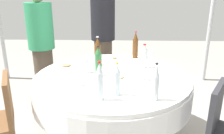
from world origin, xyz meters
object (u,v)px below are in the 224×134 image
Objects in this scene: dining_table at (112,89)px; person_west at (42,47)px; bottle_brown_right at (135,46)px; plate_near at (112,59)px; bottle_clear_far at (117,80)px; wine_glass_mid at (71,74)px; wine_glass_near at (142,70)px; plate_inner at (66,66)px; plate_left at (118,78)px; bottle_green_mid at (98,62)px; bottle_clear_south at (144,57)px; bottle_clear_west at (100,82)px; wine_glass_right at (109,62)px; person_south at (103,40)px; bottle_brown_front at (98,52)px; wine_glass_rear at (85,62)px; bottle_clear_rear at (156,83)px; wine_glass_front at (151,54)px.

person_west is (-0.96, 0.80, 0.24)m from dining_table.
bottle_brown_right is 0.33m from plate_near.
bottle_clear_far is 1.88× the size of wine_glass_mid.
plate_inner is at bearing 156.76° from wine_glass_near.
bottle_green_mid is at bearing 155.76° from plate_left.
plate_near is (-0.29, -0.08, -0.14)m from bottle_brown_right.
bottle_clear_far reaches higher than plate_left.
bottle_green_mid reaches higher than plate_near.
plate_inner is (-0.15, 0.50, -0.10)m from wine_glass_mid.
bottle_clear_south is 1.77× the size of wine_glass_mid.
person_west is at bearing 123.59° from bottle_clear_west.
bottle_brown_right is at bearing 66.80° from dining_table.
plate_near is (-0.02, 0.54, 0.16)m from dining_table.
person_south is at bearing 97.37° from wine_glass_right.
bottle_brown_front is at bearing 106.17° from bottle_clear_far.
bottle_green_mid is 1.91× the size of wine_glass_right.
wine_glass_right is 0.62× the size of plate_near.
bottle_green_mid reaches higher than wine_glass_near.
bottle_brown_right reaches higher than wine_glass_right.
wine_glass_rear is (-0.10, -0.26, -0.04)m from bottle_brown_front.
bottle_brown_front is 2.23× the size of wine_glass_near.
dining_table is at bearing -68.68° from wine_glass_right.
plate_near is 1.07× the size of plate_inner.
wine_glass_right is (0.10, 0.09, -0.02)m from bottle_green_mid.
bottle_clear_far is 0.37m from plate_left.
bottle_clear_far is at bearing -73.83° from bottle_brown_front.
bottle_brown_front is 0.79m from person_south.
plate_inner is (-0.49, -0.30, 0.00)m from plate_near.
wine_glass_near is 0.87m from plate_inner.
wine_glass_rear is at bearing -179.31° from wine_glass_right.
bottle_brown_front is 0.28m from wine_glass_rear.
wine_glass_front is at bearing 84.50° from bottle_clear_rear.
wine_glass_front is 0.58× the size of plate_near.
wine_glass_front is 0.09× the size of person_south.
wine_glass_mid is at bearing -133.67° from wine_glass_right.
bottle_brown_right reaches higher than plate_left.
bottle_clear_west is at bearing -178.62° from bottle_clear_rear.
bottle_clear_rear is 1.72m from person_south.
wine_glass_front reaches higher than dining_table.
bottle_green_mid is 1.13m from person_south.
dining_table is 10.37× the size of wine_glass_rear.
plate_inner is (-0.38, 0.24, -0.13)m from bottle_green_mid.
dining_table is 4.72× the size of bottle_brown_right.
wine_glass_front is at bearing 54.18° from plate_left.
plate_left is (0.14, 0.43, -0.13)m from bottle_clear_west.
wine_glass_rear is at bearing -104.39° from person_south.
bottle_clear_south is 0.19m from wine_glass_front.
bottle_brown_right reaches higher than plate_near.
bottle_clear_west is 1.09m from wine_glass_front.
wine_glass_front is 1.02× the size of wine_glass_near.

